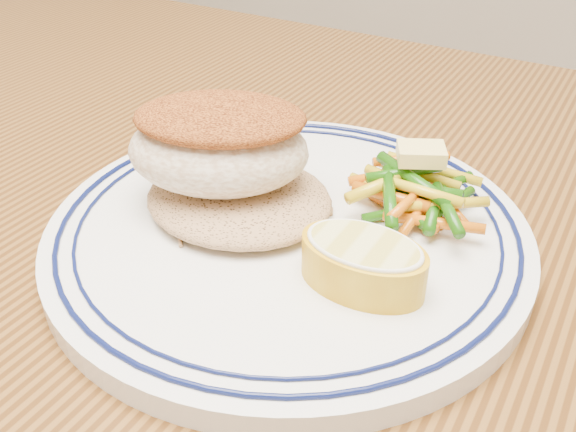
{
  "coord_description": "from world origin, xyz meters",
  "views": [
    {
      "loc": [
        0.14,
        -0.23,
        0.98
      ],
      "look_at": [
        -0.02,
        0.05,
        0.77
      ],
      "focal_mm": 40.0,
      "sensor_mm": 36.0,
      "label": 1
    }
  ],
  "objects_px": {
    "plate": "(288,230)",
    "lemon_wedge": "(363,261)",
    "fish_fillet": "(219,142)",
    "vegetable_pile": "(415,193)",
    "rice_pilaf": "(239,194)",
    "dining_table": "(280,416)"
  },
  "relations": [
    {
      "from": "plate",
      "to": "fish_fillet",
      "type": "distance_m",
      "value": 0.07
    },
    {
      "from": "lemon_wedge",
      "to": "vegetable_pile",
      "type": "bearing_deg",
      "value": 91.23
    },
    {
      "from": "plate",
      "to": "vegetable_pile",
      "type": "relative_size",
      "value": 2.96
    },
    {
      "from": "dining_table",
      "to": "vegetable_pile",
      "type": "xyz_separation_m",
      "value": [
        0.04,
        0.1,
        0.13
      ]
    },
    {
      "from": "rice_pilaf",
      "to": "lemon_wedge",
      "type": "distance_m",
      "value": 0.1
    },
    {
      "from": "fish_fillet",
      "to": "vegetable_pile",
      "type": "height_order",
      "value": "fish_fillet"
    },
    {
      "from": "rice_pilaf",
      "to": "fish_fillet",
      "type": "bearing_deg",
      "value": -175.21
    },
    {
      "from": "vegetable_pile",
      "to": "rice_pilaf",
      "type": "bearing_deg",
      "value": -151.62
    },
    {
      "from": "plate",
      "to": "lemon_wedge",
      "type": "distance_m",
      "value": 0.07
    },
    {
      "from": "dining_table",
      "to": "vegetable_pile",
      "type": "distance_m",
      "value": 0.16
    },
    {
      "from": "rice_pilaf",
      "to": "fish_fillet",
      "type": "relative_size",
      "value": 0.9
    },
    {
      "from": "plate",
      "to": "rice_pilaf",
      "type": "height_order",
      "value": "rice_pilaf"
    },
    {
      "from": "plate",
      "to": "dining_table",
      "type": "bearing_deg",
      "value": -65.37
    },
    {
      "from": "dining_table",
      "to": "rice_pilaf",
      "type": "distance_m",
      "value": 0.14
    },
    {
      "from": "dining_table",
      "to": "plate",
      "type": "xyz_separation_m",
      "value": [
        -0.02,
        0.05,
        0.11
      ]
    },
    {
      "from": "dining_table",
      "to": "plate",
      "type": "distance_m",
      "value": 0.12
    },
    {
      "from": "dining_table",
      "to": "lemon_wedge",
      "type": "bearing_deg",
      "value": 23.48
    },
    {
      "from": "plate",
      "to": "fish_fillet",
      "type": "relative_size",
      "value": 2.21
    },
    {
      "from": "dining_table",
      "to": "fish_fillet",
      "type": "xyz_separation_m",
      "value": [
        -0.07,
        0.04,
        0.16
      ]
    },
    {
      "from": "dining_table",
      "to": "rice_pilaf",
      "type": "xyz_separation_m",
      "value": [
        -0.06,
        0.05,
        0.12
      ]
    },
    {
      "from": "lemon_wedge",
      "to": "rice_pilaf",
      "type": "bearing_deg",
      "value": 163.89
    },
    {
      "from": "vegetable_pile",
      "to": "lemon_wedge",
      "type": "xyz_separation_m",
      "value": [
        0.0,
        -0.08,
        0.0
      ]
    }
  ]
}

